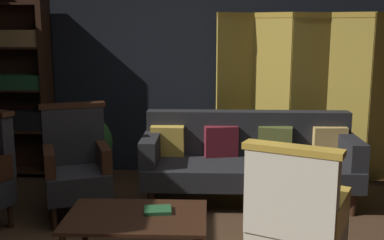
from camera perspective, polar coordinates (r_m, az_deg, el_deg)
The scene contains 9 objects.
back_wall at distance 5.64m, azimuth 0.62°, elevation 7.72°, with size 7.20×0.10×2.80m, color black.
folding_screen at distance 5.53m, azimuth 13.99°, elevation 3.01°, with size 2.14×0.31×1.90m.
bookshelf at distance 5.89m, azimuth -20.92°, elevation 3.78°, with size 0.90×0.32×2.05m.
velvet_couch at distance 4.83m, azimuth 6.85°, elevation -4.31°, with size 2.12×0.78×0.88m.
coffee_table at distance 3.47m, azimuth -6.74°, elevation -12.04°, with size 1.00×0.64×0.42m.
armchair_gilt_accent at distance 3.20m, azimuth 12.45°, elevation -12.03°, with size 0.77×0.77×1.04m.
armchair_wing_right at distance 4.49m, azimuth -13.79°, elevation -5.27°, with size 0.75×0.74×1.04m.
potted_plant at distance 5.24m, azimuth -12.28°, elevation -3.23°, with size 0.50×0.50×0.79m.
book_green_cloth at distance 3.48m, azimuth -4.17°, elevation -10.81°, with size 0.20×0.15×0.03m, color #1E4C28.
Camera 1 is at (0.15, -3.18, 1.73)m, focal length 44.15 mm.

